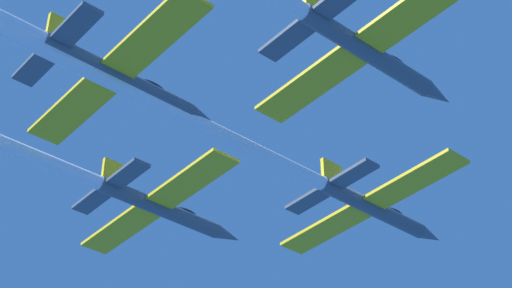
# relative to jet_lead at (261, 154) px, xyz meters

# --- Properties ---
(jet_lead) EXTENTS (15.43, 39.80, 2.56)m
(jet_lead) POSITION_rel_jet_lead_xyz_m (0.00, 0.00, 0.00)
(jet_lead) COLOR #4C5660
(jet_left_wing) EXTENTS (15.43, 39.07, 2.56)m
(jet_left_wing) POSITION_rel_jet_lead_xyz_m (-9.10, -10.67, -0.07)
(jet_left_wing) COLOR #4C5660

